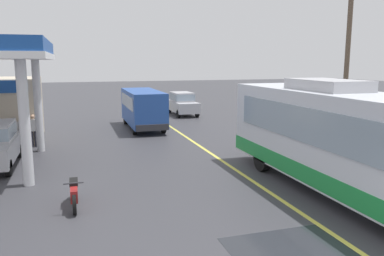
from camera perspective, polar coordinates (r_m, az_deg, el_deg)
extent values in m
plane|color=#38383D|center=(25.82, -3.35, 0.29)|extent=(120.00, 120.00, 0.00)
cube|color=#D8CC4C|center=(21.08, -0.10, -1.85)|extent=(0.16, 50.00, 0.01)
cube|color=silver|center=(13.04, 21.60, -1.46)|extent=(2.50, 11.00, 2.90)
cube|color=#1E8C3F|center=(13.29, 21.30, -6.12)|extent=(2.54, 11.04, 0.56)
cube|color=#8C9EAD|center=(12.22, 17.07, 0.22)|extent=(0.06, 9.35, 1.10)
cube|color=#8C9EAD|center=(13.80, 25.84, 0.73)|extent=(0.06, 9.35, 1.10)
cube|color=#B2B2B7|center=(13.63, 19.41, 6.05)|extent=(1.60, 2.80, 0.36)
cylinder|color=black|center=(15.45, 10.39, -4.47)|extent=(0.30, 1.00, 1.00)
cylinder|color=black|center=(16.56, 17.18, -3.78)|extent=(0.30, 1.00, 1.00)
cylinder|color=silver|center=(14.25, -23.59, 1.05)|extent=(0.36, 0.36, 4.60)
cylinder|color=silver|center=(19.59, -21.89, 3.35)|extent=(0.36, 0.36, 4.60)
cylinder|color=black|center=(16.11, -25.58, -5.35)|extent=(0.20, 0.64, 0.64)
cylinder|color=black|center=(19.00, -24.31, -3.06)|extent=(0.20, 0.64, 0.64)
cube|color=#264C9E|center=(24.94, -7.30, 3.12)|extent=(2.00, 6.00, 2.10)
cube|color=#8C9EAD|center=(24.89, -7.32, 4.04)|extent=(2.04, 5.10, 0.80)
cube|color=#2D2D33|center=(22.09, -5.89, 0.06)|extent=(1.90, 0.16, 0.36)
cylinder|color=black|center=(22.99, -8.55, -0.02)|extent=(0.22, 0.76, 0.76)
cylinder|color=black|center=(23.31, -4.27, 0.19)|extent=(0.22, 0.76, 0.76)
cylinder|color=black|center=(26.90, -9.83, 1.37)|extent=(0.22, 0.76, 0.76)
cylinder|color=black|center=(27.18, -6.15, 1.54)|extent=(0.22, 0.76, 0.76)
cylinder|color=black|center=(11.55, -17.04, -10.74)|extent=(0.10, 0.60, 0.60)
cylinder|color=black|center=(12.68, -17.07, -8.88)|extent=(0.10, 0.60, 0.60)
cube|color=maroon|center=(12.05, -17.10, -8.87)|extent=(0.20, 1.30, 0.36)
cube|color=black|center=(12.12, -17.16, -7.66)|extent=(0.24, 0.60, 0.12)
cylinder|color=#2D2D33|center=(11.40, -17.19, -7.83)|extent=(0.55, 0.04, 0.04)
cylinder|color=#33333F|center=(20.77, -23.89, -1.74)|extent=(0.14, 0.14, 0.82)
cylinder|color=#33333F|center=(20.75, -23.39, -1.71)|extent=(0.14, 0.14, 0.82)
cube|color=silver|center=(20.64, -23.78, 0.21)|extent=(0.36, 0.22, 0.60)
sphere|color=tan|center=(20.58, -23.86, 1.39)|extent=(0.22, 0.22, 0.22)
cylinder|color=silver|center=(20.68, -24.40, 0.04)|extent=(0.09, 0.09, 0.58)
cylinder|color=silver|center=(20.62, -23.13, 0.10)|extent=(0.09, 0.09, 0.58)
cylinder|color=#33333F|center=(21.01, -22.63, -1.53)|extent=(0.14, 0.14, 0.82)
cylinder|color=#33333F|center=(20.99, -22.14, -1.50)|extent=(0.14, 0.14, 0.82)
cube|color=silver|center=(20.88, -22.51, 0.39)|extent=(0.36, 0.22, 0.60)
sphere|color=tan|center=(20.82, -22.59, 1.56)|extent=(0.22, 0.22, 0.22)
cylinder|color=silver|center=(20.91, -23.13, 0.23)|extent=(0.09, 0.09, 0.58)
cylinder|color=silver|center=(20.86, -21.88, 0.29)|extent=(0.09, 0.09, 0.58)
cube|color=#B2B2B7|center=(31.07, -1.40, 3.27)|extent=(1.70, 4.20, 0.80)
cube|color=#B2B2B7|center=(31.18, -1.50, 4.68)|extent=(1.50, 2.31, 0.70)
cube|color=#8C9EAD|center=(31.18, -1.50, 4.68)|extent=(1.53, 2.35, 0.49)
cylinder|color=black|center=(29.49, -2.01, 2.13)|extent=(0.20, 0.64, 0.64)
cylinder|color=black|center=(29.91, 0.77, 2.24)|extent=(0.20, 0.64, 0.64)
cylinder|color=black|center=(32.37, -3.40, 2.81)|extent=(0.20, 0.64, 0.64)
cylinder|color=black|center=(32.75, -0.84, 2.91)|extent=(0.20, 0.64, 0.64)
cylinder|color=brown|center=(20.70, 22.02, 9.36)|extent=(0.24, 0.24, 8.71)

